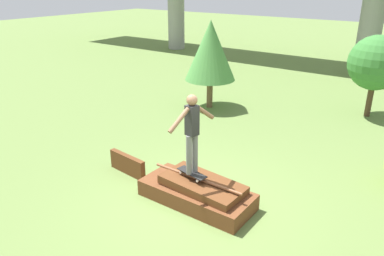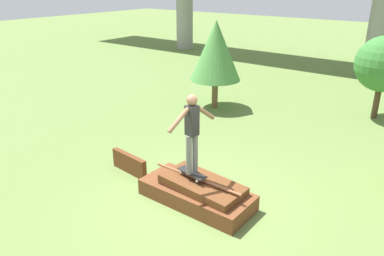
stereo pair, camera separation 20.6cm
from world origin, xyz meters
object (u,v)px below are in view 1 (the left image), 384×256
at_px(skateboard, 192,173).
at_px(skater, 192,129).
at_px(tree_behind_right, 210,51).
at_px(tree_behind_left, 376,63).

bearing_deg(skateboard, skater, -165.96).
bearing_deg(tree_behind_right, skater, -59.91).
relative_size(skateboard, tree_behind_right, 0.24).
bearing_deg(tree_behind_left, tree_behind_right, -154.25).
height_order(skater, tree_behind_right, tree_behind_right).
relative_size(skateboard, tree_behind_left, 0.27).
height_order(skater, tree_behind_left, tree_behind_left).
bearing_deg(tree_behind_right, skateboard, -59.91).
bearing_deg(skater, skateboard, 14.04).
distance_m(skateboard, tree_behind_right, 6.56).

